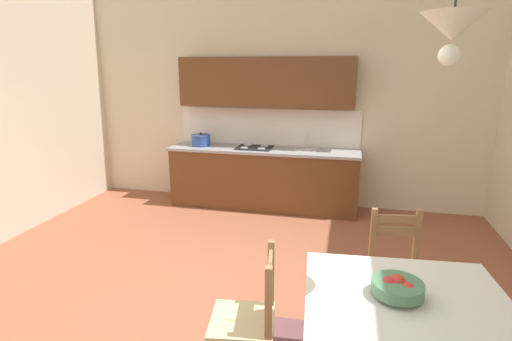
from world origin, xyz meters
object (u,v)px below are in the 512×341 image
(dining_chair_kitchen_side, at_px, (396,271))
(dining_chair_tv_side, at_px, (249,320))
(dining_table, at_px, (405,318))
(kitchen_cabinetry, at_px, (264,151))
(fruit_bowl, at_px, (397,287))
(pendant_lamp, at_px, (453,28))

(dining_chair_kitchen_side, relative_size, dining_chair_tv_side, 1.00)
(dining_table, bearing_deg, dining_chair_tv_side, 179.85)
(kitchen_cabinetry, bearing_deg, dining_chair_kitchen_side, -56.36)
(dining_chair_kitchen_side, bearing_deg, kitchen_cabinetry, 123.64)
(dining_chair_kitchen_side, bearing_deg, dining_chair_tv_side, -138.24)
(dining_chair_tv_side, bearing_deg, fruit_bowl, -0.08)
(dining_chair_kitchen_side, xyz_separation_m, fruit_bowl, (-0.11, -0.91, 0.37))
(dining_chair_kitchen_side, height_order, dining_chair_tv_side, same)
(dining_chair_tv_side, relative_size, fruit_bowl, 3.10)
(fruit_bowl, distance_m, pendant_lamp, 1.44)
(dining_chair_kitchen_side, bearing_deg, dining_table, -93.28)
(dining_chair_tv_side, bearing_deg, dining_table, -0.15)
(dining_chair_kitchen_side, xyz_separation_m, dining_chair_tv_side, (-1.02, -0.91, 0.00))
(dining_table, distance_m, pendant_lamp, 1.63)
(kitchen_cabinetry, bearing_deg, pendant_lamp, -63.21)
(dining_table, height_order, pendant_lamp, pendant_lamp)
(kitchen_cabinetry, distance_m, dining_chair_kitchen_side, 3.03)
(fruit_bowl, bearing_deg, pendant_lamp, 22.14)
(dining_chair_tv_side, bearing_deg, kitchen_cabinetry, 100.73)
(pendant_lamp, bearing_deg, fruit_bowl, -157.86)
(dining_chair_kitchen_side, height_order, fruit_bowl, dining_chair_kitchen_side)
(dining_table, height_order, dining_chair_kitchen_side, dining_chair_kitchen_side)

